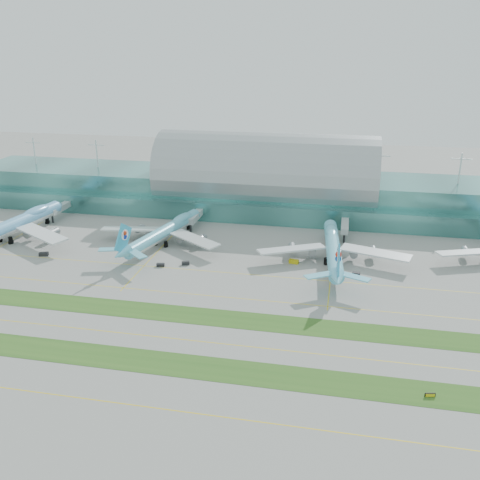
% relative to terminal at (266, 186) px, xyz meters
% --- Properties ---
extents(ground, '(700.00, 700.00, 0.00)m').
position_rel_terminal_xyz_m(ground, '(-0.01, -128.79, -14.23)').
color(ground, gray).
rests_on(ground, ground).
extents(terminal, '(340.00, 69.10, 36.00)m').
position_rel_terminal_xyz_m(terminal, '(0.00, 0.00, 0.00)').
color(terminal, '#3D7A75').
rests_on(terminal, ground).
extents(grass_strip_near, '(420.00, 12.00, 0.08)m').
position_rel_terminal_xyz_m(grass_strip_near, '(-0.01, -156.79, -14.19)').
color(grass_strip_near, '#2D591E').
rests_on(grass_strip_near, ground).
extents(grass_strip_far, '(420.00, 12.00, 0.08)m').
position_rel_terminal_xyz_m(grass_strip_far, '(-0.01, -126.79, -14.19)').
color(grass_strip_far, '#2D591E').
rests_on(grass_strip_far, ground).
extents(taxiline_a, '(420.00, 0.35, 0.01)m').
position_rel_terminal_xyz_m(taxiline_a, '(-0.01, -176.79, -14.22)').
color(taxiline_a, yellow).
rests_on(taxiline_a, ground).
extents(taxiline_b, '(420.00, 0.35, 0.01)m').
position_rel_terminal_xyz_m(taxiline_b, '(-0.01, -142.79, -14.22)').
color(taxiline_b, yellow).
rests_on(taxiline_b, ground).
extents(taxiline_c, '(420.00, 0.35, 0.01)m').
position_rel_terminal_xyz_m(taxiline_c, '(-0.01, -110.79, -14.22)').
color(taxiline_c, yellow).
rests_on(taxiline_c, ground).
extents(taxiline_d, '(420.00, 0.35, 0.01)m').
position_rel_terminal_xyz_m(taxiline_d, '(-0.01, -88.79, -14.22)').
color(taxiline_d, yellow).
rests_on(taxiline_d, ground).
extents(airliner_a, '(72.40, 82.88, 22.85)m').
position_rel_terminal_xyz_m(airliner_a, '(-111.83, -70.81, -7.18)').
color(airliner_a, '#65ACDF').
rests_on(airliner_a, ground).
extents(airliner_b, '(61.46, 70.83, 19.69)m').
position_rel_terminal_xyz_m(airliner_b, '(-38.39, -61.23, -8.15)').
color(airliner_b, '#61BCD6').
rests_on(airliner_b, ground).
extents(airliner_c, '(65.10, 74.13, 20.39)m').
position_rel_terminal_xyz_m(airliner_c, '(39.48, -67.59, -7.94)').
color(airliner_c, '#6ACBE9').
rests_on(airliner_c, ground).
extents(gse_b, '(4.33, 3.08, 1.53)m').
position_rel_terminal_xyz_m(gse_b, '(-86.11, -86.77, -13.46)').
color(gse_b, black).
rests_on(gse_b, ground).
extents(gse_c, '(3.60, 2.33, 1.31)m').
position_rel_terminal_xyz_m(gse_c, '(-31.39, -87.97, -13.57)').
color(gse_c, black).
rests_on(gse_c, ground).
extents(gse_d, '(3.59, 2.54, 1.47)m').
position_rel_terminal_xyz_m(gse_d, '(-21.50, -84.24, -13.49)').
color(gse_d, black).
rests_on(gse_d, ground).
extents(gse_e, '(4.23, 2.50, 1.72)m').
position_rel_terminal_xyz_m(gse_e, '(23.43, -73.63, -13.37)').
color(gse_e, '#C6B00B').
rests_on(gse_e, ground).
extents(gse_f, '(3.38, 2.32, 1.47)m').
position_rel_terminal_xyz_m(gse_f, '(49.50, -81.51, -13.49)').
color(gse_f, black).
rests_on(gse_f, ground).
extents(taxiway_sign_east, '(2.90, 0.86, 1.23)m').
position_rel_terminal_xyz_m(taxiway_sign_east, '(68.65, -157.99, -13.62)').
color(taxiway_sign_east, black).
rests_on(taxiway_sign_east, ground).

